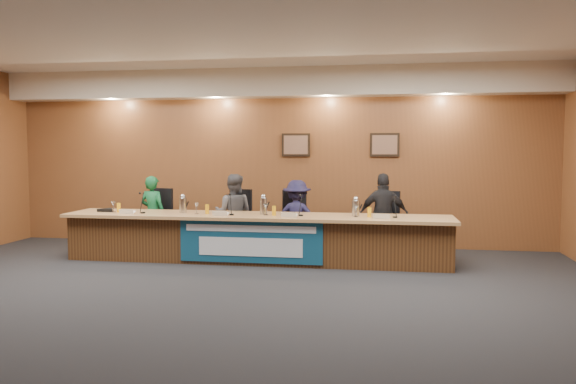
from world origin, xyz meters
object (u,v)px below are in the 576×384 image
Objects in this scene: office_chair_c at (298,226)px; carafe_left at (183,205)px; panelist_c at (297,218)px; banner at (250,242)px; carafe_right at (356,208)px; speakerphone at (107,210)px; panelist_a at (153,213)px; office_chair_d at (383,228)px; dais_body at (256,239)px; panelist_b at (234,214)px; carafe_mid at (264,206)px; panelist_d at (384,216)px; office_chair_b at (235,224)px; office_chair_a at (155,223)px.

office_chair_c is 2.00× the size of carafe_left.
panelist_c is 5.25× the size of carafe_left.
banner is 1.75× the size of panelist_c.
carafe_right is 0.76× the size of speakerphone.
carafe_left is (0.78, -0.63, 0.22)m from panelist_a.
office_chair_d is (1.99, 1.14, 0.10)m from banner.
banner is 4.58× the size of office_chair_c.
speakerphone is at bearing 170.38° from office_chair_c.
dais_body is 0.89m from panelist_b.
banner is 0.65m from carafe_mid.
office_chair_c is 1.31m from carafe_right.
panelist_d is 2.54m from office_chair_b.
office_chair_b is at bearing 21.21° from speakerphone.
office_chair_a is 3.98m from office_chair_d.
banner is at bearing -18.89° from carafe_left.
carafe_right is at bearing -177.84° from panelist_a.
panelist_a is 2.55m from office_chair_c.
banner reaches higher than office_chair_a.
panelist_a is at bearing 141.18° from carafe_left.
panelist_a is 5.41× the size of carafe_right.
panelist_c reaches higher than office_chair_a.
carafe_mid is at bearing 57.96° from panelist_c.
office_chair_b is (1.45, 0.00, 0.00)m from office_chair_a.
panelist_d is 0.79m from carafe_right.
panelist_a is 1.45m from panelist_b.
carafe_mid reaches higher than office_chair_a.
office_chair_d is at bearing 15.18° from office_chair_a.
banner is 1.37m from carafe_left.
panelist_d is 3.98m from office_chair_a.
carafe_mid reaches higher than office_chair_c.
panelist_b is (-0.53, 0.63, 0.33)m from dais_body.
panelist_a reaches higher than banner.
panelist_b is 1.47m from office_chair_a.
carafe_mid reaches higher than office_chair_b.
office_chair_a is 1.50× the size of speakerphone.
office_chair_b is at bearing 115.10° from banner.
office_chair_a is 1.45m from office_chair_b.
carafe_right is (1.00, -0.64, 0.24)m from panelist_c.
panelist_a is 3.61m from carafe_right.
office_chair_a and office_chair_c have the same top height.
carafe_right is (2.10, -0.74, 0.39)m from office_chair_b.
carafe_right is (1.44, 0.01, -0.01)m from carafe_mid.
panelist_b is 0.94m from carafe_left.
office_chair_d is at bearing -23.63° from office_chair_c.
carafe_right is at bearing 0.25° from speakerphone.
dais_body is at bearing 179.30° from carafe_right.
panelist_d is 1.45m from office_chair_c.
panelist_d reaches higher than office_chair_a.
banner is 1.21m from panelist_c.
office_chair_d is (2.52, 0.00, 0.00)m from office_chair_b.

